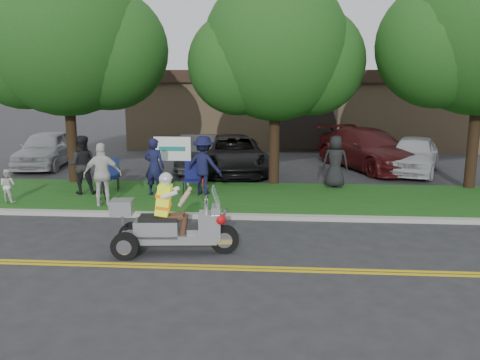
# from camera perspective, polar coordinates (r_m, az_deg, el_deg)

# --- Properties ---
(ground) EXTENTS (120.00, 120.00, 0.00)m
(ground) POSITION_cam_1_polar(r_m,az_deg,el_deg) (10.73, 0.78, -8.93)
(ground) COLOR #28282B
(ground) RESTS_ON ground
(centerline_near) EXTENTS (60.00, 0.10, 0.01)m
(centerline_near) POSITION_cam_1_polar(r_m,az_deg,el_deg) (10.19, 0.58, -10.05)
(centerline_near) COLOR gold
(centerline_near) RESTS_ON ground
(centerline_far) EXTENTS (60.00, 0.10, 0.01)m
(centerline_far) POSITION_cam_1_polar(r_m,az_deg,el_deg) (10.33, 0.64, -9.72)
(centerline_far) COLOR gold
(centerline_far) RESTS_ON ground
(curb) EXTENTS (60.00, 0.25, 0.12)m
(curb) POSITION_cam_1_polar(r_m,az_deg,el_deg) (13.60, 1.55, -4.15)
(curb) COLOR #A8A89E
(curb) RESTS_ON ground
(grass_verge) EXTENTS (60.00, 4.00, 0.10)m
(grass_verge) POSITION_cam_1_polar(r_m,az_deg,el_deg) (15.68, 1.91, -2.01)
(grass_verge) COLOR #1C4D14
(grass_verge) RESTS_ON ground
(commercial_building) EXTENTS (18.00, 8.20, 4.00)m
(commercial_building) POSITION_cam_1_polar(r_m,az_deg,el_deg) (29.08, 7.03, 8.20)
(commercial_building) COLOR #9E7F5B
(commercial_building) RESTS_ON ground
(tree_left) EXTENTS (6.62, 5.40, 7.78)m
(tree_left) POSITION_cam_1_polar(r_m,az_deg,el_deg) (18.47, -18.81, 14.47)
(tree_left) COLOR #332114
(tree_left) RESTS_ON ground
(tree_mid) EXTENTS (5.88, 4.80, 7.05)m
(tree_mid) POSITION_cam_1_polar(r_m,az_deg,el_deg) (17.26, 4.19, 13.89)
(tree_mid) COLOR #332114
(tree_mid) RESTS_ON ground
(business_sign) EXTENTS (1.25, 0.06, 1.75)m
(business_sign) POSITION_cam_1_polar(r_m,az_deg,el_deg) (17.17, -7.60, 3.19)
(business_sign) COLOR silver
(business_sign) RESTS_ON ground
(trike_scooter) EXTENTS (2.73, 0.94, 1.78)m
(trike_scooter) POSITION_cam_1_polar(r_m,az_deg,el_deg) (10.99, -7.97, -5.09)
(trike_scooter) COLOR black
(trike_scooter) RESTS_ON ground
(lawn_chair_a) EXTENTS (0.64, 0.66, 1.01)m
(lawn_chair_a) POSITION_cam_1_polar(r_m,az_deg,el_deg) (16.97, -14.32, 0.84)
(lawn_chair_a) COLOR black
(lawn_chair_a) RESTS_ON grass_verge
(lawn_chair_b) EXTENTS (0.54, 0.56, 1.01)m
(lawn_chair_b) POSITION_cam_1_polar(r_m,az_deg,el_deg) (15.98, -5.35, 0.49)
(lawn_chair_b) COLOR black
(lawn_chair_b) RESTS_ON grass_verge
(spectator_adult_left) EXTENTS (0.72, 0.54, 1.78)m
(spectator_adult_left) POSITION_cam_1_polar(r_m,az_deg,el_deg) (15.89, -9.59, 1.49)
(spectator_adult_left) COLOR #141639
(spectator_adult_left) RESTS_ON grass_verge
(spectator_adult_mid) EXTENTS (0.99, 0.83, 1.83)m
(spectator_adult_mid) POSITION_cam_1_polar(r_m,az_deg,el_deg) (16.61, -17.30, 1.65)
(spectator_adult_mid) COLOR black
(spectator_adult_mid) RESTS_ON grass_verge
(spectator_adult_right) EXTENTS (1.13, 0.65, 1.80)m
(spectator_adult_right) POSITION_cam_1_polar(r_m,az_deg,el_deg) (14.91, -15.17, 0.60)
(spectator_adult_right) COLOR silver
(spectator_adult_right) RESTS_ON grass_verge
(spectator_chair_a) EXTENTS (1.32, 0.97, 1.83)m
(spectator_chair_a) POSITION_cam_1_polar(r_m,az_deg,el_deg) (15.86, -4.13, 1.69)
(spectator_chair_a) COLOR #141537
(spectator_chair_a) RESTS_ON grass_verge
(spectator_chair_b) EXTENTS (0.89, 0.62, 1.73)m
(spectator_chair_b) POSITION_cam_1_polar(r_m,az_deg,el_deg) (17.06, 10.65, 2.06)
(spectator_chair_b) COLOR black
(spectator_chair_b) RESTS_ON grass_verge
(child_left) EXTENTS (0.41, 0.33, 0.98)m
(child_left) POSITION_cam_1_polar(r_m,az_deg,el_deg) (15.66, -15.30, -0.42)
(child_left) COLOR black
(child_left) RESTS_ON grass_verge
(child_right) EXTENTS (0.56, 0.48, 0.99)m
(child_right) POSITION_cam_1_polar(r_m,az_deg,el_deg) (16.31, -24.62, -0.58)
(child_right) COLOR silver
(child_right) RESTS_ON grass_verge
(parked_car_far_left) EXTENTS (2.21, 4.52, 1.48)m
(parked_car_far_left) POSITION_cam_1_polar(r_m,az_deg,el_deg) (22.64, -20.95, 3.27)
(parked_car_far_left) COLOR #999CA0
(parked_car_far_left) RESTS_ON ground
(parked_car_left) EXTENTS (1.74, 4.30, 1.39)m
(parked_car_left) POSITION_cam_1_polar(r_m,az_deg,el_deg) (20.39, -4.67, 3.02)
(parked_car_left) COLOR #313133
(parked_car_left) RESTS_ON ground
(parked_car_mid) EXTENTS (3.26, 5.54, 1.45)m
(parked_car_mid) POSITION_cam_1_polar(r_m,az_deg,el_deg) (19.86, -0.82, 2.90)
(parked_car_mid) COLOR black
(parked_car_mid) RESTS_ON ground
(parked_car_right) EXTENTS (4.34, 5.97, 1.61)m
(parked_car_right) POSITION_cam_1_polar(r_m,az_deg,el_deg) (21.37, 14.22, 3.39)
(parked_car_right) COLOR #420F10
(parked_car_right) RESTS_ON ground
(parked_car_far_right) EXTENTS (3.07, 4.59, 1.45)m
(parked_car_far_right) POSITION_cam_1_polar(r_m,az_deg,el_deg) (20.90, 18.91, 2.72)
(parked_car_far_right) COLOR silver
(parked_car_far_right) RESTS_ON ground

